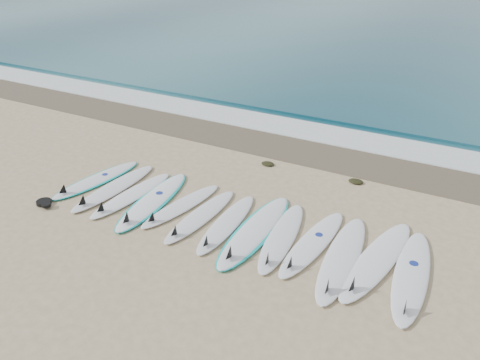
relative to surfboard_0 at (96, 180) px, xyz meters
The scene contains 21 objects.
ground 3.68m from the surfboard_0, ahead, with size 120.00×120.00×0.00m, color tan.
ocean 32.68m from the surfboard_0, 83.53° to the left, with size 120.00×55.00×0.03m, color #205865.
wet_sand_band 5.49m from the surfboard_0, 47.84° to the left, with size 120.00×1.80×0.01m, color brown.
foam_band 6.59m from the surfboard_0, 56.03° to the left, with size 120.00×1.40×0.04m, color silver.
wave_crest 7.88m from the surfboard_0, 62.14° to the left, with size 120.00×1.00×0.10m, color #205865.
surfboard_0 is the anchor object (origin of this frame).
surfboard_1 0.67m from the surfboard_0, 11.94° to the right, with size 0.62×2.64×0.34m.
surfboard_2 1.25m from the surfboard_0, ahead, with size 0.69×2.50×0.32m.
surfboard_3 1.83m from the surfboard_0, ahead, with size 0.98×2.83×0.35m.
surfboard_4 2.48m from the surfboard_0, ahead, with size 0.88×2.38×0.30m.
surfboard_5 3.09m from the surfboard_0, ahead, with size 0.60×2.43×0.31m.
surfboard_6 3.71m from the surfboard_0, ahead, with size 0.66×2.45×0.31m.
surfboard_7 4.34m from the surfboard_0, ahead, with size 0.73×2.93×0.37m.
surfboard_8 4.89m from the surfboard_0, ahead, with size 0.86×2.59×0.33m.
surfboard_9 5.49m from the surfboard_0, ahead, with size 0.76×2.60×0.33m.
surfboard_10 6.13m from the surfboard_0, ahead, with size 0.78×2.89×0.37m.
surfboard_11 6.69m from the surfboard_0, ahead, with size 1.04×2.96×0.37m.
surfboard_12 7.33m from the surfboard_0, ahead, with size 0.78×2.83×0.36m.
seaweed_near 4.28m from the surfboard_0, 40.95° to the left, with size 0.34×0.26×0.07m, color black.
seaweed_far 6.23m from the surfboard_0, 28.06° to the left, with size 0.35×0.28×0.07m, color black.
leash_coil 1.36m from the surfboard_0, 99.03° to the right, with size 0.46×0.36×0.11m.
Camera 1 is at (4.08, -7.01, 5.27)m, focal length 35.00 mm.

